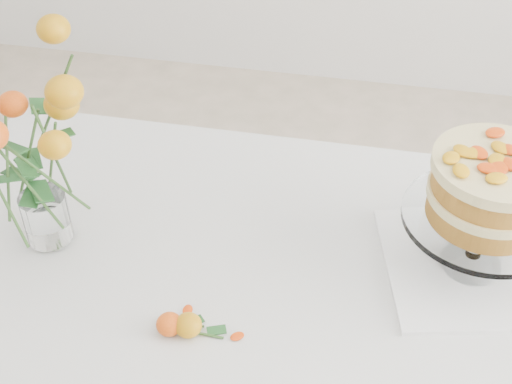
% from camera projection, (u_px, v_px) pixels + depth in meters
% --- Properties ---
extents(table, '(1.43, 0.93, 0.76)m').
position_uv_depth(table, '(263.00, 309.00, 1.39)').
color(table, tan).
rests_on(table, ground).
extents(napkin, '(0.38, 0.38, 0.01)m').
position_uv_depth(napkin, '(469.00, 266.00, 1.36)').
color(napkin, white).
rests_on(napkin, table).
extents(cake_stand, '(0.29, 0.29, 0.26)m').
position_uv_depth(cake_stand, '(490.00, 194.00, 1.24)').
color(cake_stand, white).
rests_on(cake_stand, napkin).
extents(rose_vase, '(0.32, 0.32, 0.45)m').
position_uv_depth(rose_vase, '(24.00, 132.00, 1.25)').
color(rose_vase, white).
rests_on(rose_vase, table).
extents(loose_rose_near, '(0.09, 0.05, 0.04)m').
position_uv_depth(loose_rose_near, '(188.00, 325.00, 1.23)').
color(loose_rose_near, orange).
rests_on(loose_rose_near, table).
extents(loose_rose_far, '(0.08, 0.05, 0.04)m').
position_uv_depth(loose_rose_far, '(170.00, 324.00, 1.23)').
color(loose_rose_far, '#DC4A0A').
rests_on(loose_rose_far, table).
extents(stray_petal_a, '(0.03, 0.02, 0.00)m').
position_uv_depth(stray_petal_a, '(188.00, 310.00, 1.28)').
color(stray_petal_a, '#ECA00E').
rests_on(stray_petal_a, table).
extents(stray_petal_b, '(0.03, 0.02, 0.00)m').
position_uv_depth(stray_petal_b, '(237.00, 336.00, 1.23)').
color(stray_petal_b, '#ECA00E').
rests_on(stray_petal_b, table).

